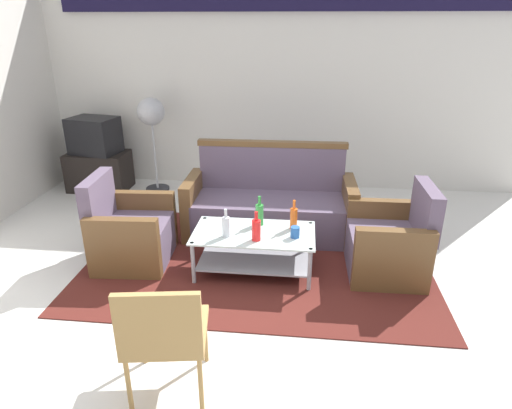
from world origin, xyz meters
name	(u,v)px	position (x,y,z in m)	size (l,w,h in m)	color
ground_plane	(260,308)	(0.00, 0.00, 0.00)	(14.00, 14.00, 0.00)	silver
wall_back	(283,78)	(0.00, 3.05, 1.48)	(6.52, 0.19, 2.80)	silver
rug	(257,262)	(-0.10, 0.74, 0.01)	(3.27, 2.15, 0.01)	#511E19
couch	(270,206)	(-0.03, 1.42, 0.32)	(1.81, 0.77, 0.96)	#5B4C60
armchair_left	(130,233)	(-1.32, 0.66, 0.29)	(0.74, 0.80, 0.85)	#5B4C60
armchair_right	(390,244)	(1.12, 0.70, 0.29)	(0.71, 0.77, 0.85)	#5B4C60
coffee_table	(254,246)	(-0.11, 0.56, 0.27)	(1.10, 0.60, 0.40)	silver
bottle_orange	(294,218)	(0.24, 0.68, 0.52)	(0.07, 0.07, 0.28)	#D85919
bottle_red	(256,229)	(-0.07, 0.41, 0.51)	(0.08, 0.08, 0.27)	red
bottle_clear	(226,226)	(-0.35, 0.46, 0.51)	(0.07, 0.07, 0.26)	silver
bottle_green	(259,214)	(-0.08, 0.73, 0.52)	(0.07, 0.07, 0.28)	#2D8C38
cup	(295,232)	(0.26, 0.51, 0.46)	(0.08, 0.08, 0.10)	#2659A5
tv_stand	(99,171)	(-2.50, 2.55, 0.26)	(0.80, 0.50, 0.52)	black
television	(94,135)	(-2.50, 2.55, 0.76)	(0.67, 0.55, 0.48)	black
pedestal_fan	(151,117)	(-1.70, 2.60, 1.01)	(0.36, 0.36, 1.27)	#2D2D33
wicker_chair	(164,331)	(-0.47, -0.97, 0.49)	(0.55, 0.55, 0.84)	#AD844C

